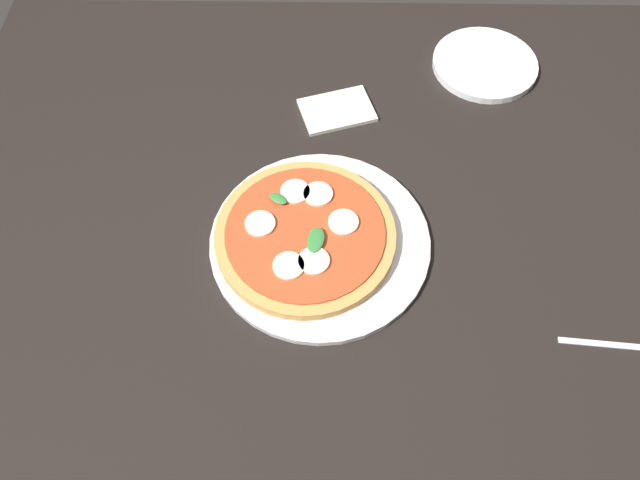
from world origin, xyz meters
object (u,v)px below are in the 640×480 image
plate_white (485,64)px  napkin (337,110)px  pizza (305,235)px  dining_table (350,250)px  serving_tray (320,241)px

plate_white → napkin: (-0.29, -0.12, -0.00)m
pizza → plate_white: size_ratio=1.41×
dining_table → serving_tray: serving_tray is taller
dining_table → plate_white: (0.26, 0.37, 0.10)m
napkin → dining_table: bearing=-84.2°
dining_table → plate_white: 0.46m
dining_table → plate_white: size_ratio=7.07×
pizza → napkin: 0.29m
pizza → napkin: (0.05, 0.29, -0.02)m
serving_tray → pizza: (-0.02, 0.00, 0.02)m
dining_table → serving_tray: size_ratio=4.10×
serving_tray → pizza: size_ratio=1.23×
serving_tray → napkin: (0.03, 0.29, -0.00)m
pizza → napkin: pizza is taller
pizza → dining_table: bearing=27.7°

